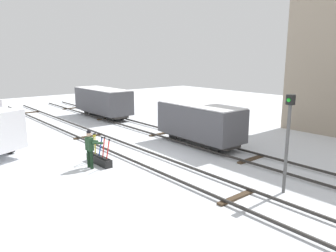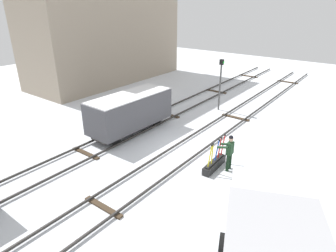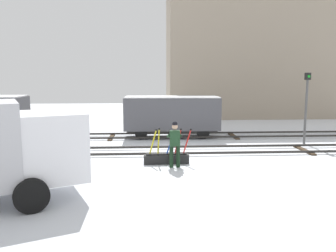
% 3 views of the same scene
% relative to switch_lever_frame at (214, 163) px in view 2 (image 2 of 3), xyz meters
% --- Properties ---
extents(ground_plane, '(60.00, 60.00, 0.00)m').
position_rel_switch_lever_frame_xyz_m(ground_plane, '(0.71, 1.98, -0.25)').
color(ground_plane, silver).
extents(track_main_line, '(44.00, 1.94, 0.18)m').
position_rel_switch_lever_frame_xyz_m(track_main_line, '(0.71, 1.98, -0.14)').
color(track_main_line, '#2D2B28').
rests_on(track_main_line, ground_plane).
extents(track_siding_near, '(44.00, 1.94, 0.18)m').
position_rel_switch_lever_frame_xyz_m(track_siding_near, '(0.71, 6.02, -0.15)').
color(track_siding_near, '#2D2B28').
rests_on(track_siding_near, ground_plane).
extents(switch_lever_frame, '(1.94, 0.42, 1.45)m').
position_rel_switch_lever_frame_xyz_m(switch_lever_frame, '(0.00, 0.00, 0.00)').
color(switch_lever_frame, black).
rests_on(switch_lever_frame, ground_plane).
extents(rail_worker, '(0.55, 0.69, 1.78)m').
position_rel_switch_lever_frame_xyz_m(rail_worker, '(0.28, -0.56, 0.75)').
color(rail_worker, black).
rests_on(rail_worker, ground_plane).
extents(signal_post, '(0.24, 0.32, 3.65)m').
position_rel_switch_lever_frame_xyz_m(signal_post, '(7.35, 3.70, 2.00)').
color(signal_post, '#4C4C4C').
rests_on(signal_post, ground_plane).
extents(apartment_building, '(15.50, 6.05, 12.58)m').
position_rel_switch_lever_frame_xyz_m(apartment_building, '(8.65, 16.78, 6.05)').
color(apartment_building, gray).
rests_on(apartment_building, ground_plane).
extents(freight_car_back_track, '(5.38, 2.13, 2.35)m').
position_rel_switch_lever_frame_xyz_m(freight_car_back_track, '(0.63, 6.02, 1.10)').
color(freight_car_back_track, '#2D2B28').
rests_on(freight_car_back_track, ground_plane).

